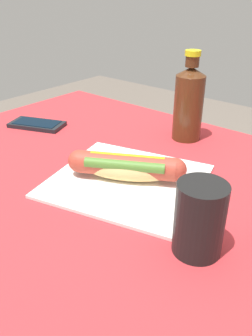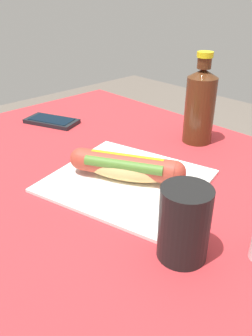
{
  "view_description": "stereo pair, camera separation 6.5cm",
  "coord_description": "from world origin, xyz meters",
  "px_view_note": "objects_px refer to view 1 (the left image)",
  "views": [
    {
      "loc": [
        -0.37,
        0.42,
        1.12
      ],
      "look_at": [
        0.0,
        -0.02,
        0.81
      ],
      "focal_mm": 36.74,
      "sensor_mm": 36.0,
      "label": 1
    },
    {
      "loc": [
        -0.42,
        0.37,
        1.12
      ],
      "look_at": [
        0.0,
        -0.02,
        0.81
      ],
      "focal_mm": 36.74,
      "sensor_mm": 36.0,
      "label": 2
    }
  ],
  "objects_px": {
    "cell_phone": "(37,124)",
    "drinking_cup": "(199,219)",
    "hot_dog": "(126,166)",
    "soda_bottle": "(189,102)"
  },
  "relations": [
    {
      "from": "soda_bottle",
      "to": "drinking_cup",
      "type": "relative_size",
      "value": 1.93
    },
    {
      "from": "cell_phone",
      "to": "drinking_cup",
      "type": "relative_size",
      "value": 1.46
    },
    {
      "from": "cell_phone",
      "to": "drinking_cup",
      "type": "xyz_separation_m",
      "value": [
        -0.58,
        0.15,
        0.05
      ]
    },
    {
      "from": "hot_dog",
      "to": "soda_bottle",
      "type": "relative_size",
      "value": 0.98
    },
    {
      "from": "hot_dog",
      "to": "cell_phone",
      "type": "xyz_separation_m",
      "value": [
        0.37,
        -0.07,
        -0.03
      ]
    },
    {
      "from": "cell_phone",
      "to": "drinking_cup",
      "type": "height_order",
      "value": "drinking_cup"
    },
    {
      "from": "hot_dog",
      "to": "drinking_cup",
      "type": "height_order",
      "value": "drinking_cup"
    },
    {
      "from": "cell_phone",
      "to": "soda_bottle",
      "type": "height_order",
      "value": "soda_bottle"
    },
    {
      "from": "cell_phone",
      "to": "soda_bottle",
      "type": "xyz_separation_m",
      "value": [
        -0.35,
        -0.19,
        0.09
      ]
    },
    {
      "from": "hot_dog",
      "to": "cell_phone",
      "type": "height_order",
      "value": "hot_dog"
    }
  ]
}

